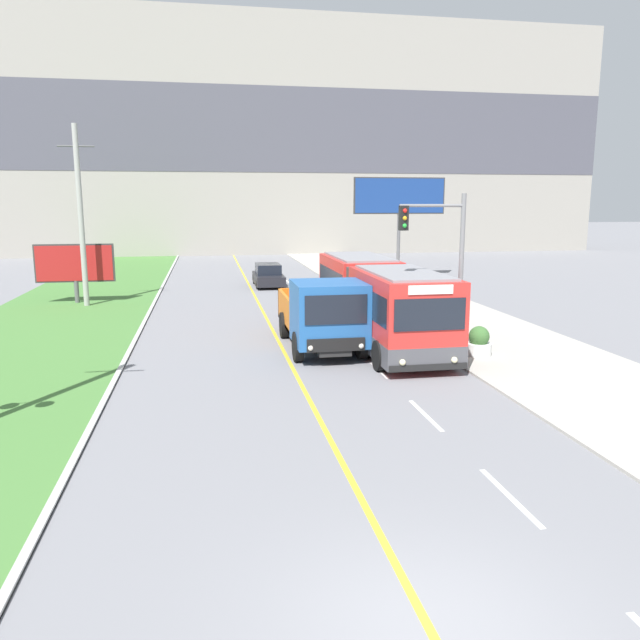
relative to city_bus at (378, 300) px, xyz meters
The scene contains 13 objects.
ground_plane 17.41m from the city_bus, 103.20° to the right, with size 300.00×300.00×0.00m, color slate.
lane_marking_centre 15.03m from the city_bus, 103.85° to the right, with size 2.88×140.00×0.01m.
apartment_block_background 46.49m from the city_bus, 95.01° to the left, with size 80.00×8.04×23.96m.
city_bus is the anchor object (origin of this frame).
dump_truck 3.22m from the city_bus, 142.00° to the right, with size 2.55×6.78×2.70m.
car_distant 16.99m from the city_bus, 99.30° to the left, with size 1.80×4.30×1.45m.
utility_pole_far 16.95m from the city_bus, 141.11° to the left, with size 1.80×0.28×9.29m.
traffic_light_mast 4.58m from the city_bus, 74.02° to the right, with size 2.28×0.32×5.69m.
billboard_large 20.66m from the city_bus, 70.45° to the left, with size 6.56×0.24×7.10m.
billboard_small 17.93m from the city_bus, 139.66° to the left, with size 4.10×0.24×3.20m.
planter_round_near 4.61m from the city_bus, 52.98° to the right, with size 0.90×0.90×1.04m.
planter_round_second 3.54m from the city_bus, 32.65° to the left, with size 0.93×0.93×1.06m.
planter_round_third 7.88m from the city_bus, 68.15° to the left, with size 1.02×1.02×1.12m.
Camera 1 is at (-2.66, -6.80, 5.40)m, focal length 35.00 mm.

